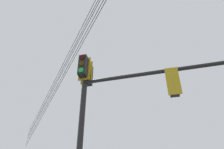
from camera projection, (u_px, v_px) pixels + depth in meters
signal_mast_assembly at (109, 103)px, 8.12m from camera, size 5.65×3.31×7.23m
overhead_wire_span at (79, 40)px, 11.89m from camera, size 28.71×11.83×1.59m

